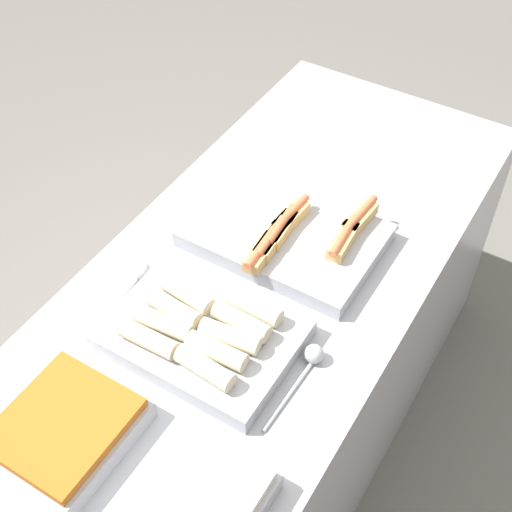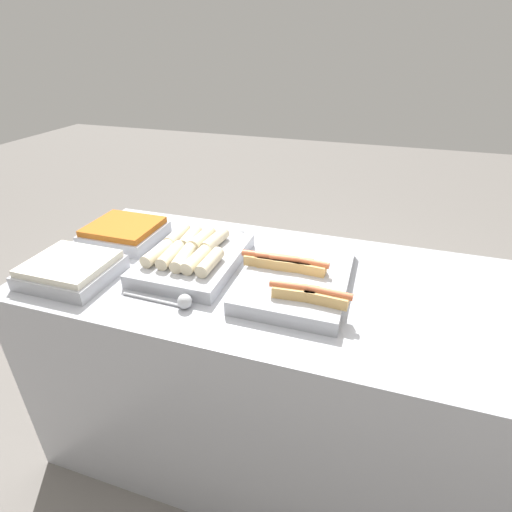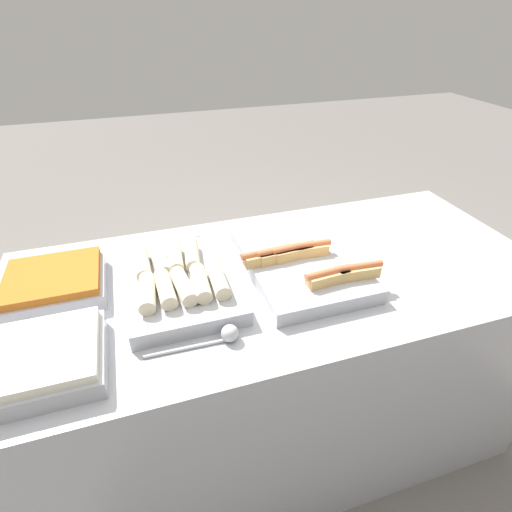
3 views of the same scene
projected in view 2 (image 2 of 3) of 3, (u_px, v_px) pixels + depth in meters
name	position (u px, v px, depth m)	size (l,w,h in m)	color
ground_plane	(274.00, 440.00, 1.83)	(12.00, 12.00, 0.00)	slate
counter	(276.00, 370.00, 1.62)	(1.81, 0.82, 0.87)	#A8AAB2
tray_hotdogs	(297.00, 276.00, 1.37)	(0.40, 0.51, 0.10)	#A8AAB2
tray_wraps	(193.00, 256.00, 1.48)	(0.33, 0.44, 0.10)	#A8AAB2
tray_side_front	(71.00, 270.00, 1.40)	(0.29, 0.26, 0.07)	#A8AAB2
tray_side_back	(125.00, 232.00, 1.67)	(0.29, 0.26, 0.07)	#A8AAB2
serving_spoon_near	(179.00, 301.00, 1.26)	(0.25, 0.05, 0.05)	#B2B5BA
serving_spoon_far	(235.00, 235.00, 1.68)	(0.25, 0.05, 0.05)	#B2B5BA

